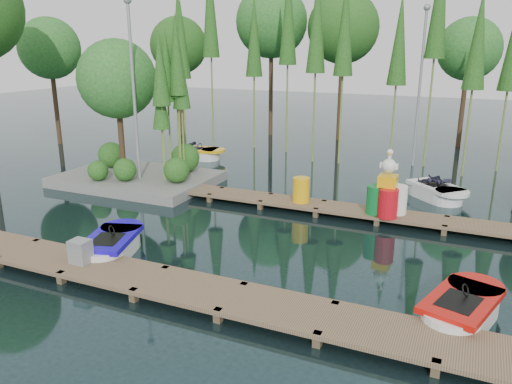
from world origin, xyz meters
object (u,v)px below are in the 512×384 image
at_px(island, 131,105).
at_px(drum_cluster, 387,196).
at_px(yellow_barrel, 301,190).
at_px(boat_red, 462,310).
at_px(utility_cabinet, 81,251).
at_px(boat_yellow_far, 198,154).
at_px(boat_blue, 112,246).

xyz_separation_m(island, drum_cluster, (10.56, -0.95, -2.26)).
height_order(yellow_barrel, drum_cluster, drum_cluster).
relative_size(island, boat_red, 2.40).
distance_m(island, utility_cabinet, 9.23).
distance_m(utility_cabinet, yellow_barrel, 7.77).
bearing_deg(island, boat_red, -25.72).
relative_size(boat_red, boat_yellow_far, 1.03).
bearing_deg(boat_red, utility_cabinet, -153.21).
relative_size(island, boat_blue, 2.37).
xyz_separation_m(boat_blue, drum_cluster, (6.42, 5.59, 0.67)).
xyz_separation_m(island, utility_cabinet, (4.23, -7.79, -2.59)).
bearing_deg(yellow_barrel, island, 174.07).
height_order(island, boat_yellow_far, island).
height_order(boat_yellow_far, drum_cluster, drum_cluster).
distance_m(island, boat_blue, 8.27).
height_order(island, boat_red, island).
bearing_deg(boat_yellow_far, utility_cabinet, -60.51).
xyz_separation_m(boat_yellow_far, yellow_barrel, (7.37, -5.54, 0.46)).
bearing_deg(boat_red, boat_blue, -161.26).
xyz_separation_m(boat_blue, utility_cabinet, (0.10, -1.25, 0.34)).
height_order(island, yellow_barrel, island).
bearing_deg(drum_cluster, utility_cabinet, -132.75).
bearing_deg(utility_cabinet, drum_cluster, 47.25).
distance_m(boat_red, boat_yellow_far, 16.93).
distance_m(island, yellow_barrel, 8.03).
bearing_deg(utility_cabinet, boat_red, 9.61).
height_order(boat_red, boat_yellow_far, boat_yellow_far).
xyz_separation_m(boat_blue, boat_red, (8.93, 0.24, -0.00)).
height_order(boat_blue, boat_red, boat_blue).
height_order(boat_red, yellow_barrel, yellow_barrel).
relative_size(island, utility_cabinet, 11.35).
bearing_deg(boat_yellow_far, yellow_barrel, -25.11).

